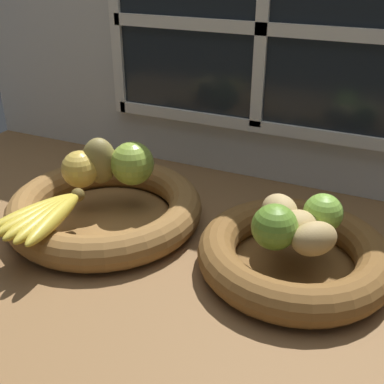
% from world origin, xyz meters
% --- Properties ---
extents(ground_plane, '(1.40, 0.90, 0.03)m').
position_xyz_m(ground_plane, '(0.00, 0.00, -0.01)').
color(ground_plane, brown).
extents(back_wall, '(1.40, 0.05, 0.55)m').
position_xyz_m(back_wall, '(0.00, 0.30, 0.28)').
color(back_wall, silver).
rests_on(back_wall, ground_plane).
extents(fruit_bowl_left, '(0.35, 0.35, 0.06)m').
position_xyz_m(fruit_bowl_left, '(-0.18, -0.01, 0.03)').
color(fruit_bowl_left, brown).
rests_on(fruit_bowl_left, ground_plane).
extents(fruit_bowl_right, '(0.30, 0.30, 0.06)m').
position_xyz_m(fruit_bowl_right, '(0.16, -0.01, 0.03)').
color(fruit_bowl_right, brown).
rests_on(fruit_bowl_right, ground_plane).
extents(apple_green_back, '(0.08, 0.08, 0.08)m').
position_xyz_m(apple_green_back, '(-0.16, 0.05, 0.10)').
color(apple_green_back, '#8CAD3D').
rests_on(apple_green_back, fruit_bowl_left).
extents(apple_golden_left, '(0.07, 0.07, 0.07)m').
position_xyz_m(apple_golden_left, '(-0.24, -0.00, 0.09)').
color(apple_golden_left, gold).
rests_on(apple_golden_left, fruit_bowl_left).
extents(pear_brown, '(0.08, 0.08, 0.09)m').
position_xyz_m(pear_brown, '(-0.21, 0.03, 0.10)').
color(pear_brown, olive).
rests_on(pear_brown, fruit_bowl_left).
extents(banana_bunch_front, '(0.11, 0.17, 0.03)m').
position_xyz_m(banana_bunch_front, '(-0.21, -0.13, 0.07)').
color(banana_bunch_front, gold).
rests_on(banana_bunch_front, fruit_bowl_left).
extents(potato_oblong, '(0.08, 0.08, 0.05)m').
position_xyz_m(potato_oblong, '(0.12, 0.02, 0.08)').
color(potato_oblong, tan).
rests_on(potato_oblong, fruit_bowl_right).
extents(potato_small, '(0.08, 0.08, 0.05)m').
position_xyz_m(potato_small, '(0.19, -0.04, 0.08)').
color(potato_small, tan).
rests_on(potato_small, fruit_bowl_right).
extents(potato_large, '(0.08, 0.08, 0.04)m').
position_xyz_m(potato_large, '(0.16, -0.01, 0.08)').
color(potato_large, tan).
rests_on(potato_large, fruit_bowl_right).
extents(lime_near, '(0.07, 0.07, 0.07)m').
position_xyz_m(lime_near, '(0.13, -0.05, 0.09)').
color(lime_near, olive).
rests_on(lime_near, fruit_bowl_right).
extents(lime_far, '(0.06, 0.06, 0.06)m').
position_xyz_m(lime_far, '(0.19, 0.03, 0.09)').
color(lime_far, '#7AAD3D').
rests_on(lime_far, fruit_bowl_right).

